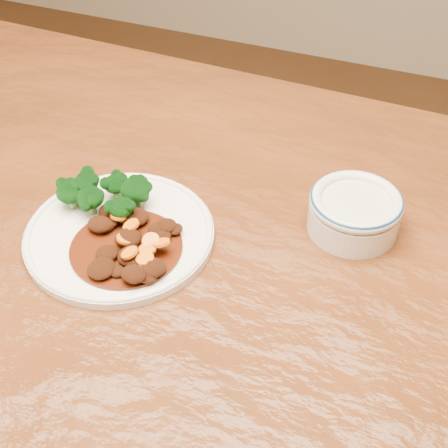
% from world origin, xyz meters
% --- Properties ---
extents(dining_table, '(1.53, 0.95, 0.75)m').
position_xyz_m(dining_table, '(0.00, 0.00, 0.67)').
color(dining_table, '#5C2A10').
rests_on(dining_table, ground).
extents(dinner_plate, '(0.23, 0.23, 0.01)m').
position_xyz_m(dinner_plate, '(-0.07, 0.01, 0.76)').
color(dinner_plate, white).
rests_on(dinner_plate, dining_table).
extents(broccoli_florets, '(0.11, 0.07, 0.04)m').
position_xyz_m(broccoli_florets, '(-0.10, 0.05, 0.78)').
color(broccoli_florets, '#648E49').
rests_on(broccoli_florets, dinner_plate).
extents(mince_stew, '(0.13, 0.13, 0.03)m').
position_xyz_m(mince_stew, '(-0.05, -0.01, 0.77)').
color(mince_stew, '#461307').
rests_on(mince_stew, dinner_plate).
extents(dip_bowl, '(0.11, 0.11, 0.05)m').
position_xyz_m(dip_bowl, '(0.19, 0.13, 0.78)').
color(dip_bowl, beige).
rests_on(dip_bowl, dining_table).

